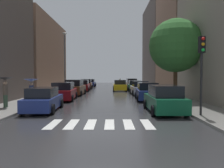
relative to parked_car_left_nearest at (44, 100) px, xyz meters
The scene contains 24 objects.
ground_plane 19.50m from the parked_car_left_nearest, 78.42° to the left, with size 28.00×72.00×0.04m, color #2E2E30.
sidewalk_left 19.27m from the parked_car_left_nearest, 97.72° to the left, with size 3.00×72.00×0.15m, color gray.
sidewalk_right 21.75m from the parked_car_left_nearest, 61.39° to the left, with size 3.00×72.00×0.15m, color gray.
crosswalk_stripes 5.57m from the parked_car_left_nearest, 44.90° to the right, with size 4.95×2.20×0.01m.
building_left_mid 20.75m from the parked_car_left_nearest, 110.48° to the left, with size 6.00×16.25×10.49m, color #8C6B56.
building_right_mid 25.50m from the parked_car_left_nearest, 49.80° to the left, with size 6.00×12.16×23.02m, color #8C6B56.
building_right_far 36.24m from the parked_car_left_nearest, 65.08° to the left, with size 6.00×16.25×17.02m, color #564C47.
parked_car_left_nearest is the anchor object (origin of this frame).
parked_car_left_second 6.37m from the parked_car_left_nearest, 90.43° to the left, with size 2.32×4.81×1.68m.
parked_car_left_third 11.67m from the parked_car_left_nearest, 89.54° to the left, with size 2.25×4.60×1.82m.
parked_car_left_fourth 18.47m from the parked_car_left_nearest, 89.63° to the left, with size 2.25×4.63×1.63m.
parked_car_left_fifth 24.00m from the parked_car_left_nearest, 90.03° to the left, with size 2.30×4.41×1.66m.
parked_car_left_sixth 30.72m from the parked_car_left_nearest, 89.83° to the left, with size 2.10×4.30×1.53m.
parked_car_right_nearest 7.79m from the parked_car_left_nearest, ahead, with size 2.11×4.69×1.71m.
parked_car_right_second 10.06m from the parked_car_left_nearest, 39.28° to the left, with size 2.31×4.75×1.65m.
parked_car_right_third 14.52m from the parked_car_left_nearest, 57.49° to the left, with size 2.20×4.25×1.64m.
parked_car_right_fourth 19.96m from the parked_car_left_nearest, 66.99° to the left, with size 2.11×4.39×1.57m.
parked_car_right_fifth 25.46m from the parked_car_left_nearest, 72.02° to the left, with size 2.12×4.22×1.75m.
taxi_midroad 19.58m from the parked_car_left_nearest, 73.23° to the left, with size 2.08×4.41×1.81m.
pedestrian_foreground 3.70m from the parked_car_left_nearest, 121.63° to the left, with size 1.17×1.17×1.89m.
pedestrian_by_kerb 3.01m from the parked_car_left_nearest, 167.05° to the left, with size 1.16×1.16×2.06m.
street_tree_right 12.47m from the parked_car_left_nearest, 29.23° to the left, with size 4.81×4.81×7.26m.
traffic_light_right_corner 9.98m from the parked_car_left_nearest, 13.88° to the right, with size 0.30×0.42×4.30m.
lamp_post_left 15.01m from the parked_car_left_nearest, 96.47° to the left, with size 0.60×0.28×7.68m.
Camera 1 is at (0.57, -9.54, 2.35)m, focal length 35.72 mm.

